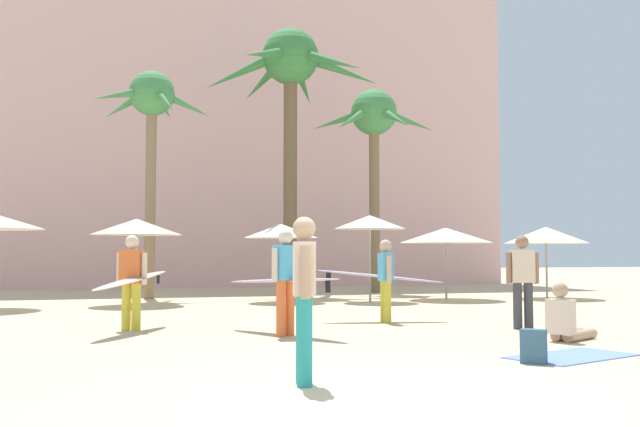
# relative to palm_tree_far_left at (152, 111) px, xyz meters

# --- Properties ---
(ground) EXTENTS (120.00, 120.00, 0.00)m
(ground) POSITION_rel_palm_tree_far_left_xyz_m (1.49, -15.93, -5.75)
(ground) COLOR #C6B28C
(hotel_pink) EXTENTS (23.28, 9.83, 17.90)m
(hotel_pink) POSITION_rel_palm_tree_far_left_xyz_m (4.61, 12.27, 3.20)
(hotel_pink) COLOR beige
(hotel_pink) RESTS_ON ground
(palm_tree_far_left) EXTENTS (3.64, 3.56, 7.00)m
(palm_tree_far_left) POSITION_rel_palm_tree_far_left_xyz_m (0.00, 0.00, 0.00)
(palm_tree_far_left) COLOR #896B4C
(palm_tree_far_left) RESTS_ON ground
(palm_tree_left) EXTENTS (6.16, 5.74, 9.17)m
(palm_tree_left) POSITION_rel_palm_tree_far_left_xyz_m (4.72, 1.36, 1.72)
(palm_tree_left) COLOR brown
(palm_tree_left) RESTS_ON ground
(palm_tree_center) EXTENTS (4.44, 4.28, 7.26)m
(palm_tree_center) POSITION_rel_palm_tree_far_left_xyz_m (7.82, 1.45, 0.20)
(palm_tree_center) COLOR brown
(palm_tree_center) RESTS_ON ground
(cafe_umbrella_0) EXTENTS (2.13, 2.13, 2.22)m
(cafe_umbrella_0) POSITION_rel_palm_tree_far_left_xyz_m (3.53, -2.51, -3.74)
(cafe_umbrella_0) COLOR gray
(cafe_umbrella_0) RESTS_ON ground
(cafe_umbrella_1) EXTENTS (2.56, 2.56, 2.20)m
(cafe_umbrella_1) POSITION_rel_palm_tree_far_left_xyz_m (11.77, -3.10, -3.81)
(cafe_umbrella_1) COLOR gray
(cafe_umbrella_1) RESTS_ON ground
(cafe_umbrella_3) EXTENTS (2.42, 2.42, 2.30)m
(cafe_umbrella_3) POSITION_rel_palm_tree_far_left_xyz_m (-0.47, -2.73, -3.67)
(cafe_umbrella_3) COLOR gray
(cafe_umbrella_3) RESTS_ON ground
(cafe_umbrella_5) EXTENTS (2.78, 2.78, 2.14)m
(cafe_umbrella_5) POSITION_rel_palm_tree_far_left_xyz_m (8.51, -2.84, -3.83)
(cafe_umbrella_5) COLOR gray
(cafe_umbrella_5) RESTS_ON ground
(cafe_umbrella_6) EXTENTS (2.07, 2.07, 2.47)m
(cafe_umbrella_6) POSITION_rel_palm_tree_far_left_xyz_m (5.99, -3.12, -3.48)
(cafe_umbrella_6) COLOR gray
(cafe_umbrella_6) RESTS_ON ground
(beach_towel) EXTENTS (1.96, 1.46, 0.01)m
(beach_towel) POSITION_rel_palm_tree_far_left_xyz_m (4.79, -14.21, -5.74)
(beach_towel) COLOR #6684E0
(beach_towel) RESTS_ON ground
(backpack) EXTENTS (0.35, 0.35, 0.42)m
(backpack) POSITION_rel_palm_tree_far_left_xyz_m (3.97, -14.60, -5.55)
(backpack) COLOR #325773
(backpack) RESTS_ON ground
(person_mid_center) EXTENTS (1.55, 2.55, 1.68)m
(person_mid_center) POSITION_rel_palm_tree_far_left_xyz_m (-0.71, -9.41, -4.83)
(person_mid_center) COLOR gold
(person_mid_center) RESTS_ON ground
(person_far_right) EXTENTS (1.68, 2.56, 1.75)m
(person_far_right) POSITION_rel_palm_tree_far_left_xyz_m (1.71, -10.75, -4.81)
(person_far_right) COLOR orange
(person_far_right) RESTS_ON ground
(person_far_left) EXTENTS (2.62, 1.05, 1.63)m
(person_far_left) POSITION_rel_palm_tree_far_left_xyz_m (4.15, -9.00, -4.85)
(person_far_left) COLOR gold
(person_far_left) RESTS_ON ground
(person_mid_right) EXTENTS (0.61, 0.31, 1.68)m
(person_mid_right) POSITION_rel_palm_tree_far_left_xyz_m (6.07, -10.96, -4.83)
(person_mid_right) COLOR #3D3D42
(person_mid_right) RESTS_ON ground
(person_near_right) EXTENTS (1.04, 0.80, 0.91)m
(person_near_right) POSITION_rel_palm_tree_far_left_xyz_m (5.73, -12.74, -5.44)
(person_near_right) COLOR tan
(person_near_right) RESTS_ON ground
(person_near_left) EXTENTS (0.30, 0.61, 1.73)m
(person_near_left) POSITION_rel_palm_tree_far_left_xyz_m (0.89, -15.22, -4.80)
(person_near_left) COLOR teal
(person_near_left) RESTS_ON ground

